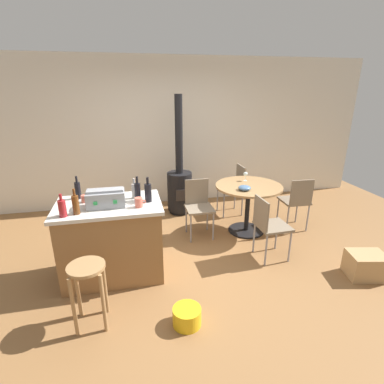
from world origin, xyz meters
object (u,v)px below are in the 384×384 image
(folding_chair_right, at_px, (198,204))
(wood_stove, at_px, (180,185))
(wooden_stool, at_px, (88,281))
(plastic_bucket, at_px, (187,316))
(toolbox, at_px, (106,198))
(bottle_5, at_px, (148,192))
(dining_table, at_px, (248,196))
(wine_glass, at_px, (246,174))
(cup_1, at_px, (103,193))
(folding_chair_far, at_px, (297,199))
(bottle_3, at_px, (138,191))
(kitchen_island, at_px, (112,240))
(cup_2, at_px, (85,199))
(bottle_4, at_px, (76,204))
(bottle_2, at_px, (78,190))
(cup_0, at_px, (139,202))
(folding_chair_left, at_px, (234,185))
(folding_chair_near, at_px, (268,223))
(bottle_0, at_px, (62,208))
(cardboard_box, at_px, (366,265))
(serving_bowl, at_px, (245,188))
(bottle_1, at_px, (134,191))

(folding_chair_right, bearing_deg, wood_stove, 97.81)
(folding_chair_right, height_order, wood_stove, wood_stove)
(wooden_stool, relative_size, plastic_bucket, 2.33)
(toolbox, xyz_separation_m, bottle_5, (0.47, 0.05, 0.02))
(dining_table, bearing_deg, wine_glass, 82.03)
(wooden_stool, xyz_separation_m, cup_1, (0.13, 1.01, 0.50))
(folding_chair_far, bearing_deg, bottle_3, -166.36)
(kitchen_island, height_order, cup_2, cup_2)
(bottle_4, bearing_deg, bottle_2, 94.90)
(cup_0, bearing_deg, wood_stove, 67.33)
(folding_chair_far, height_order, cup_2, cup_2)
(folding_chair_left, xyz_separation_m, wood_stove, (-0.94, 0.24, 0.00))
(dining_table, bearing_deg, cup_1, -166.45)
(wooden_stool, distance_m, folding_chair_right, 2.14)
(folding_chair_near, distance_m, bottle_2, 2.40)
(toolbox, distance_m, bottle_0, 0.46)
(wooden_stool, bearing_deg, bottle_2, 98.60)
(wood_stove, relative_size, bottle_0, 8.49)
(bottle_4, height_order, cup_1, bottle_4)
(bottle_2, height_order, bottle_4, bottle_4)
(folding_chair_left, xyz_separation_m, cardboard_box, (0.90, -2.18, -0.37))
(wood_stove, relative_size, plastic_bucket, 7.42)
(wine_glass, bearing_deg, wood_stove, 140.68)
(folding_chair_left, xyz_separation_m, folding_chair_right, (-0.81, -0.67, -0.01))
(dining_table, bearing_deg, plastic_bucket, -127.27)
(folding_chair_right, relative_size, plastic_bucket, 3.07)
(toolbox, relative_size, serving_bowl, 2.26)
(cup_1, height_order, cardboard_box, cup_1)
(bottle_0, bearing_deg, wine_glass, 26.13)
(wooden_stool, relative_size, dining_table, 0.64)
(bottle_4, bearing_deg, dining_table, 22.23)
(kitchen_island, height_order, bottle_4, bottle_4)
(folding_chair_left, xyz_separation_m, toolbox, (-2.07, -1.54, 0.50))
(cup_0, bearing_deg, bottle_5, 51.47)
(plastic_bucket, bearing_deg, wine_glass, 55.47)
(cardboard_box, height_order, plastic_bucket, cardboard_box)
(bottle_5, bearing_deg, cup_2, 169.31)
(bottle_3, xyz_separation_m, cup_0, (0.00, -0.20, -0.06))
(wine_glass, bearing_deg, toolbox, -153.48)
(bottle_1, relative_size, bottle_5, 0.84)
(toolbox, relative_size, cup_2, 3.71)
(folding_chair_far, bearing_deg, bottle_4, -164.68)
(dining_table, bearing_deg, kitchen_island, -160.17)
(folding_chair_left, relative_size, cup_0, 7.16)
(bottle_4, bearing_deg, bottle_0, -163.50)
(folding_chair_far, bearing_deg, wine_glass, 155.86)
(wooden_stool, bearing_deg, cup_0, 49.57)
(bottle_4, distance_m, cup_2, 0.34)
(folding_chair_far, relative_size, folding_chair_left, 0.99)
(cup_0, bearing_deg, serving_bowl, 24.63)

